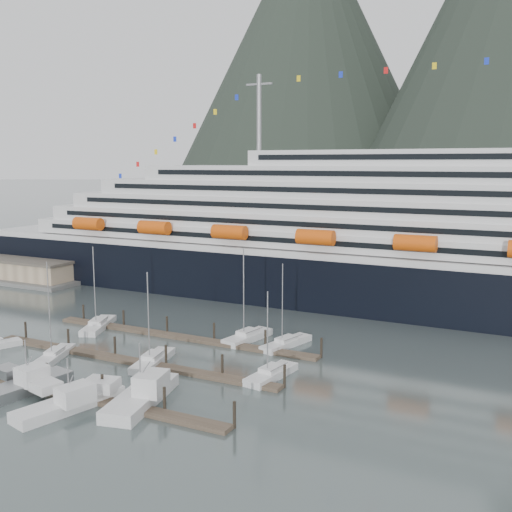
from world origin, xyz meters
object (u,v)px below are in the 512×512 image
object	(u,v)px
sailboat_b	(55,356)
sailboat_e	(98,326)
warehouse	(13,267)
sailboat_f	(248,337)
cruise_ship	(448,248)
sailboat_c	(153,361)
trawler_c	(69,402)
sailboat_h	(271,375)
sailboat_g	(286,344)
trawler_d	(140,395)
trawler_b	(27,384)

from	to	relation	value
sailboat_b	sailboat_e	bearing A→B (deg)	-0.74
warehouse	sailboat_f	world-z (taller)	sailboat_f
cruise_ship	sailboat_e	bearing A→B (deg)	-141.35
sailboat_c	trawler_c	xyz separation A→B (m)	(0.73, -16.94, 0.44)
cruise_ship	sailboat_c	bearing A→B (deg)	-121.39
cruise_ship	sailboat_e	world-z (taller)	cruise_ship
sailboat_f	sailboat_h	world-z (taller)	sailboat_f
sailboat_c	sailboat_g	xyz separation A→B (m)	(13.36, 15.95, -0.02)
warehouse	cruise_ship	bearing A→B (deg)	7.23
trawler_c	trawler_d	bearing A→B (deg)	-37.08
sailboat_f	trawler_c	distance (m)	33.57
warehouse	sailboat_h	world-z (taller)	sailboat_h
trawler_b	trawler_d	bearing A→B (deg)	-68.70
sailboat_c	sailboat_f	distance (m)	17.40
trawler_b	trawler_c	xyz separation A→B (m)	(8.63, -1.83, -0.05)
warehouse	sailboat_f	xyz separation A→B (m)	(77.46, -22.01, -1.80)
sailboat_h	trawler_c	bearing A→B (deg)	147.32
sailboat_c	sailboat_h	size ratio (longest dim) A/B	1.13
sailboat_b	trawler_b	xyz separation A→B (m)	(6.15, -10.69, 0.49)
cruise_ship	sailboat_b	world-z (taller)	cruise_ship
sailboat_b	sailboat_g	size ratio (longest dim) A/B	1.09
warehouse	sailboat_g	bearing A→B (deg)	-14.74
sailboat_b	sailboat_f	xyz separation A→B (m)	(20.64, 20.53, 0.03)
sailboat_c	sailboat_e	size ratio (longest dim) A/B	0.93
warehouse	trawler_d	bearing A→B (deg)	-32.73
warehouse	sailboat_b	distance (m)	71.01
warehouse	sailboat_e	world-z (taller)	sailboat_e
cruise_ship	trawler_b	bearing A→B (deg)	-120.55
trawler_c	sailboat_e	bearing A→B (deg)	49.95
sailboat_c	trawler_d	world-z (taller)	sailboat_c
sailboat_b	trawler_c	bearing A→B (deg)	-150.10
trawler_b	sailboat_e	bearing A→B (deg)	32.97
trawler_c	sailboat_g	bearing A→B (deg)	-6.96
warehouse	sailboat_b	world-z (taller)	sailboat_b
sailboat_g	cruise_ship	bearing A→B (deg)	-12.90
warehouse	trawler_b	world-z (taller)	trawler_b
cruise_ship	trawler_d	size ratio (longest dim) A/B	14.95
warehouse	trawler_d	xyz separation A→B (m)	(77.84, -50.03, -1.25)
sailboat_b	sailboat_e	xyz separation A→B (m)	(-5.25, 15.14, 0.01)
sailboat_e	trawler_b	distance (m)	28.24
sailboat_g	trawler_c	size ratio (longest dim) A/B	0.99
sailboat_h	trawler_b	distance (m)	30.69
sailboat_c	sailboat_b	bearing A→B (deg)	95.02
sailboat_g	sailboat_h	size ratio (longest dim) A/B	1.10
sailboat_g	trawler_b	world-z (taller)	sailboat_g
warehouse	sailboat_f	size ratio (longest dim) A/B	2.99
warehouse	trawler_b	distance (m)	82.47
sailboat_c	sailboat_g	size ratio (longest dim) A/B	1.02
trawler_c	trawler_d	world-z (taller)	trawler_d
trawler_d	cruise_ship	bearing A→B (deg)	-33.25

